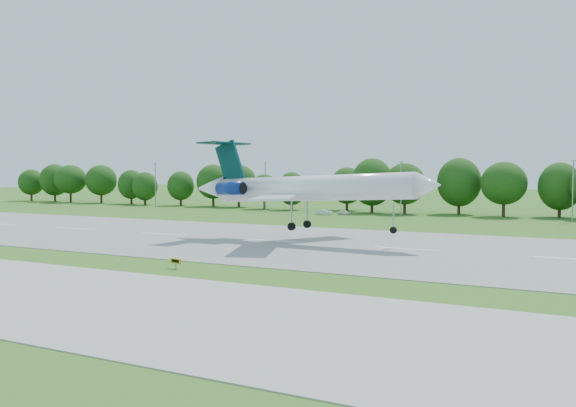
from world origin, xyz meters
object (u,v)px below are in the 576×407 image
object	(u,v)px
service_vehicle_b	(344,213)
airliner	(300,187)
taxi_sign_left	(176,261)
service_vehicle_a	(324,212)

from	to	relation	value
service_vehicle_b	airliner	bearing A→B (deg)	-165.96
taxi_sign_left	service_vehicle_b	xyz separation A→B (m)	(-16.44, 81.56, -0.24)
airliner	taxi_sign_left	size ratio (longest dim) A/B	25.12
taxi_sign_left	service_vehicle_a	world-z (taller)	service_vehicle_a
service_vehicle_a	service_vehicle_b	distance (m)	4.67
airliner	service_vehicle_a	bearing A→B (deg)	114.38
service_vehicle_a	service_vehicle_b	xyz separation A→B (m)	(4.08, 2.29, -0.10)
service_vehicle_b	service_vehicle_a	bearing A→B (deg)	116.02
airliner	taxi_sign_left	xyz separation A→B (m)	(-0.53, -27.15, -7.05)
airliner	service_vehicle_a	world-z (taller)	airliner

